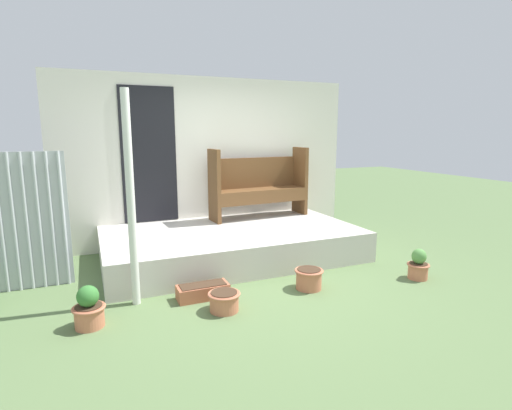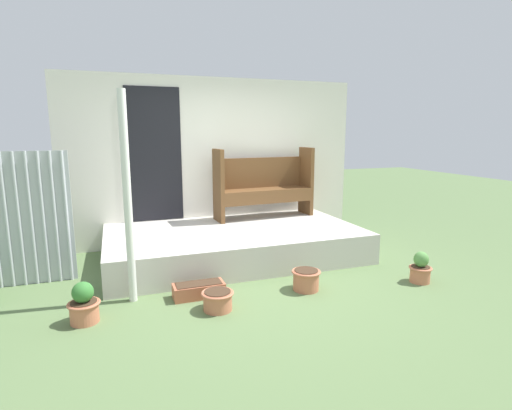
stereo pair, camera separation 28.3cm
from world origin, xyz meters
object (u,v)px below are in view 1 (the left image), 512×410
flower_pot_left (89,309)px  bench (258,183)px  flower_pot_far_right (418,266)px  flower_pot_middle (224,300)px  support_post (131,201)px  planter_box_rect (203,291)px  flower_pot_right (309,278)px

flower_pot_left → bench: bearing=38.6°
flower_pot_far_right → flower_pot_middle: bearing=178.1°
support_post → planter_box_rect: size_ratio=3.96×
bench → flower_pot_right: (-0.26, -2.06, -0.84)m
bench → flower_pot_far_right: 2.69m
flower_pot_left → flower_pot_right: bearing=-0.0°
support_post → flower_pot_far_right: (3.25, -0.61, -0.93)m
bench → planter_box_rect: 2.50m
flower_pot_middle → flower_pot_right: size_ratio=1.00×
flower_pot_right → flower_pot_far_right: flower_pot_far_right is taller
support_post → bench: 2.73m
support_post → flower_pot_middle: 1.37m
flower_pot_left → flower_pot_right: 2.32m
bench → flower_pot_middle: (-1.33, -2.22, -0.86)m
planter_box_rect → flower_pot_far_right: bearing=-10.2°
support_post → flower_pot_middle: bearing=-33.5°
support_post → bench: bearing=38.7°
flower_pot_right → planter_box_rect: bearing=169.6°
flower_pot_middle → flower_pot_far_right: (2.46, -0.08, 0.05)m
flower_pot_middle → flower_pot_far_right: flower_pot_far_right is taller
flower_pot_left → flower_pot_middle: bearing=-7.6°
flower_pot_left → flower_pot_middle: size_ratio=1.21×
support_post → flower_pot_far_right: bearing=-10.5°
bench → flower_pot_right: 2.24m
bench → flower_pot_middle: size_ratio=4.88×
flower_pot_right → flower_pot_far_right: bearing=-10.1°
flower_pot_left → flower_pot_middle: 1.26m
flower_pot_middle → planter_box_rect: 0.40m
bench → flower_pot_left: bench is taller
bench → flower_pot_left: 3.40m
flower_pot_right → planter_box_rect: size_ratio=0.60×
support_post → flower_pot_middle: size_ratio=6.62×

